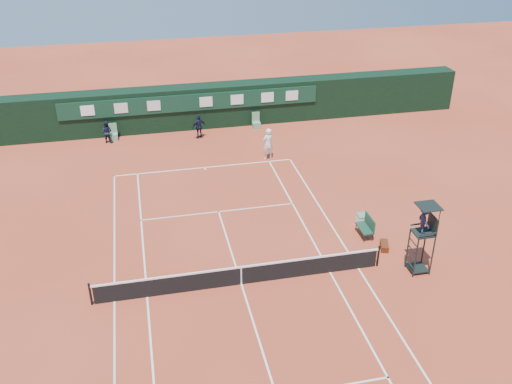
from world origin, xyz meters
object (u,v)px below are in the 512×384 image
at_px(tennis_net, 241,275).
at_px(cooler, 362,220).
at_px(player, 268,144).
at_px(umpire_chair, 424,225).
at_px(player_bench, 367,226).

bearing_deg(tennis_net, cooler, 26.26).
distance_m(tennis_net, player, 13.05).
xyz_separation_m(tennis_net, cooler, (7.03, 3.47, -0.18)).
xyz_separation_m(tennis_net, player, (4.13, 12.36, 0.51)).
height_order(tennis_net, player, player).
height_order(cooler, player, player).
bearing_deg(tennis_net, umpire_chair, -5.11).
distance_m(umpire_chair, player_bench, 3.91).
xyz_separation_m(tennis_net, umpire_chair, (8.03, -0.72, 1.95)).
bearing_deg(umpire_chair, player_bench, 109.96).
bearing_deg(umpire_chair, tennis_net, 174.89).
bearing_deg(player, umpire_chair, 85.16).
relative_size(player_bench, player, 0.59).
bearing_deg(player, cooler, 86.62).
xyz_separation_m(umpire_chair, player_bench, (-1.17, 3.23, -1.86)).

